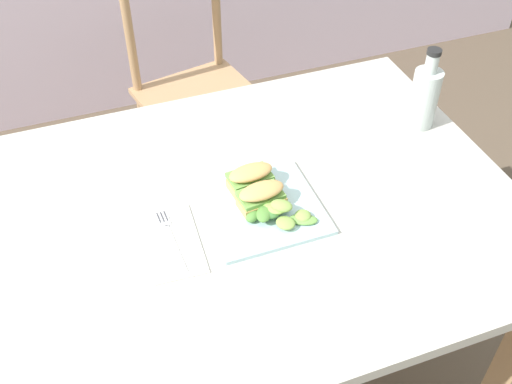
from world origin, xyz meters
TOP-DOWN VIEW (x-y plane):
  - dining_table at (0.10, 0.07)m, footprint 1.21×0.93m
  - chair_wooden_far at (0.21, 0.97)m, footprint 0.47×0.47m
  - plate_lunch at (0.11, 0.05)m, footprint 0.25×0.25m
  - sandwich_half_front at (0.11, 0.05)m, footprint 0.11×0.07m
  - sandwich_half_back at (0.11, 0.12)m, footprint 0.11×0.07m
  - salad_mixed_greens at (0.13, 0.00)m, footprint 0.16×0.10m
  - napkin_folded at (-0.10, 0.02)m, footprint 0.12×0.21m
  - fork_on_napkin at (-0.10, 0.04)m, footprint 0.03×0.19m
  - bottle_cold_brew at (0.61, 0.21)m, footprint 0.07×0.07m

SIDE VIEW (x-z plane):
  - chair_wooden_far at x=0.21m, z-range 0.01..0.88m
  - dining_table at x=0.10m, z-range 0.25..0.99m
  - napkin_folded at x=-0.10m, z-range 0.74..0.74m
  - plate_lunch at x=0.11m, z-range 0.74..0.75m
  - fork_on_napkin at x=-0.10m, z-range 0.74..0.75m
  - salad_mixed_greens at x=0.13m, z-range 0.75..0.79m
  - sandwich_half_front at x=0.11m, z-range 0.75..0.81m
  - sandwich_half_back at x=0.11m, z-range 0.75..0.81m
  - bottle_cold_brew at x=0.61m, z-range 0.71..0.92m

